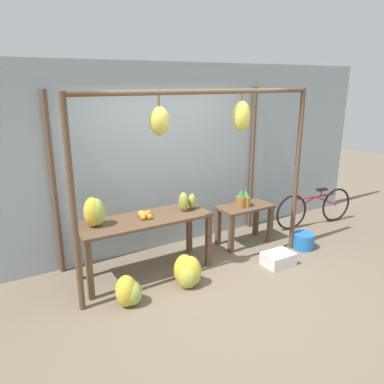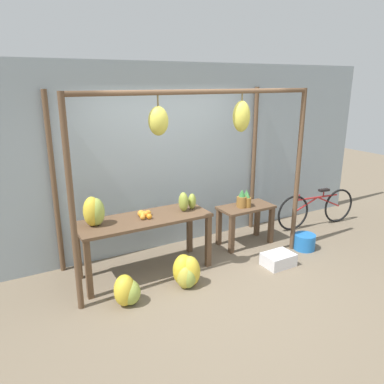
# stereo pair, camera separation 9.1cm
# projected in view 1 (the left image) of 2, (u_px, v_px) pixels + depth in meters

# --- Properties ---
(ground_plane) EXTENTS (20.00, 20.00, 0.00)m
(ground_plane) POSITION_uv_depth(u_px,v_px,m) (219.00, 286.00, 4.81)
(ground_plane) COLOR #756651
(shop_wall_back) EXTENTS (8.00, 0.08, 2.80)m
(shop_wall_back) POSITION_uv_depth(u_px,v_px,m) (164.00, 159.00, 5.66)
(shop_wall_back) COLOR #99A8B2
(shop_wall_back) RESTS_ON ground_plane
(stall_awning) EXTENTS (3.35, 1.18, 2.44)m
(stall_awning) POSITION_uv_depth(u_px,v_px,m) (194.00, 148.00, 4.87)
(stall_awning) COLOR brown
(stall_awning) RESTS_ON ground_plane
(display_table_main) EXTENTS (1.78, 0.64, 0.80)m
(display_table_main) POSITION_uv_depth(u_px,v_px,m) (145.00, 226.00, 4.96)
(display_table_main) COLOR brown
(display_table_main) RESTS_ON ground_plane
(display_table_side) EXTENTS (0.87, 0.45, 0.64)m
(display_table_side) POSITION_uv_depth(u_px,v_px,m) (245.00, 215.00, 5.95)
(display_table_side) COLOR brown
(display_table_side) RESTS_ON ground_plane
(banana_pile_on_table) EXTENTS (0.34, 0.32, 0.38)m
(banana_pile_on_table) POSITION_uv_depth(u_px,v_px,m) (94.00, 212.00, 4.61)
(banana_pile_on_table) COLOR #9EB247
(banana_pile_on_table) RESTS_ON display_table_main
(orange_pile) EXTENTS (0.20, 0.22, 0.09)m
(orange_pile) POSITION_uv_depth(u_px,v_px,m) (144.00, 215.00, 4.94)
(orange_pile) COLOR orange
(orange_pile) RESTS_ON display_table_main
(pineapple_cluster) EXTENTS (0.24, 0.20, 0.29)m
(pineapple_cluster) POSITION_uv_depth(u_px,v_px,m) (243.00, 199.00, 5.85)
(pineapple_cluster) COLOR olive
(pineapple_cluster) RESTS_ON display_table_side
(banana_pile_ground_left) EXTENTS (0.40, 0.38, 0.37)m
(banana_pile_ground_left) POSITION_uv_depth(u_px,v_px,m) (128.00, 292.00, 4.36)
(banana_pile_ground_left) COLOR #9EB247
(banana_pile_ground_left) RESTS_ON ground_plane
(banana_pile_ground_right) EXTENTS (0.43, 0.44, 0.42)m
(banana_pile_ground_right) POSITION_uv_depth(u_px,v_px,m) (187.00, 273.00, 4.76)
(banana_pile_ground_right) COLOR gold
(banana_pile_ground_right) RESTS_ON ground_plane
(fruit_crate_white) EXTENTS (0.43, 0.32, 0.18)m
(fruit_crate_white) POSITION_uv_depth(u_px,v_px,m) (278.00, 259.00, 5.35)
(fruit_crate_white) COLOR silver
(fruit_crate_white) RESTS_ON ground_plane
(blue_bucket) EXTENTS (0.33, 0.33, 0.24)m
(blue_bucket) POSITION_uv_depth(u_px,v_px,m) (304.00, 241.00, 5.87)
(blue_bucket) COLOR blue
(blue_bucket) RESTS_ON ground_plane
(parked_bicycle) EXTENTS (1.65, 0.23, 0.68)m
(parked_bicycle) POSITION_uv_depth(u_px,v_px,m) (315.00, 208.00, 6.75)
(parked_bicycle) COLOR black
(parked_bicycle) RESTS_ON ground_plane
(papaya_pile) EXTENTS (0.30, 0.19, 0.27)m
(papaya_pile) POSITION_uv_depth(u_px,v_px,m) (187.00, 202.00, 5.19)
(papaya_pile) COLOR #93A33D
(papaya_pile) RESTS_ON display_table_main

